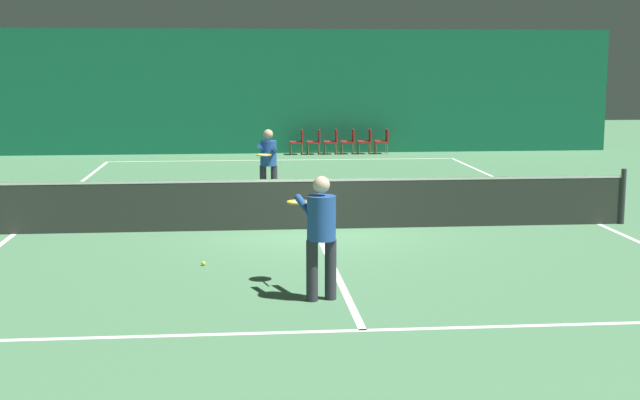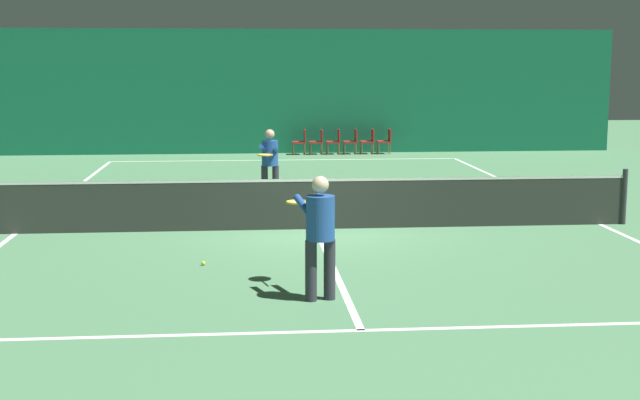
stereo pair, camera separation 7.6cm
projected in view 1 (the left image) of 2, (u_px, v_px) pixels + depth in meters
The scene contains 18 objects.
ground_plane at pixel (315, 229), 16.67m from camera, with size 60.00×60.00×0.00m, color #4C7F56.
backdrop_curtain at pixel (279, 92), 30.23m from camera, with size 23.00×0.12×4.20m.
court_line_baseline_far at pixel (283, 160), 28.38m from camera, with size 11.00×0.10×0.00m.
court_line_service_far at pixel (294, 183), 22.97m from camera, with size 8.25×0.10×0.00m.
court_line_service_near at pixel (363, 330), 10.37m from camera, with size 8.25×0.10×0.00m.
court_line_sideline_left at pixel (14, 234), 16.17m from camera, with size 0.10×23.80×0.00m.
court_line_sideline_right at pixel (599, 224), 17.17m from camera, with size 0.10×23.80×0.00m.
court_line_centre at pixel (315, 229), 16.67m from camera, with size 0.10×12.80×0.00m.
tennis_net at pixel (315, 202), 16.59m from camera, with size 12.00×0.10×1.07m.
player_near at pixel (320, 228), 11.60m from camera, with size 0.66×1.38×1.64m.
player_far at pixel (268, 159), 19.97m from camera, with size 0.52×1.36×1.60m.
courtside_chair_0 at pixel (298, 140), 29.99m from camera, with size 0.44×0.44×0.84m.
courtside_chair_1 at pixel (316, 140), 30.05m from camera, with size 0.44×0.44×0.84m.
courtside_chair_2 at pixel (333, 140), 30.10m from camera, with size 0.44×0.44×0.84m.
courtside_chair_3 at pixel (350, 140), 30.15m from camera, with size 0.44×0.44×0.84m.
courtside_chair_4 at pixel (366, 140), 30.21m from camera, with size 0.44×0.44×0.84m.
courtside_chair_5 at pixel (383, 140), 30.26m from camera, with size 0.44×0.44×0.84m.
tennis_ball at pixel (204, 263), 13.68m from camera, with size 0.07×0.07×0.07m.
Camera 1 is at (-1.43, -16.33, 3.10)m, focal length 50.00 mm.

